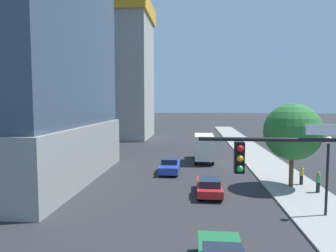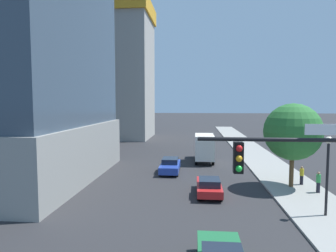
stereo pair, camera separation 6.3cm
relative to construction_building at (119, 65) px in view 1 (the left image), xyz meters
name	(u,v)px [view 1 (the left image)]	position (x,y,z in m)	size (l,w,h in m)	color
sidewalk	(284,179)	(23.64, -31.77, -14.80)	(4.75, 120.00, 0.15)	gray
construction_building	(119,65)	(0.00, 0.00, 0.00)	(19.72, 19.46, 35.57)	#9E9B93
traffic_light_pole	(323,182)	(19.55, -49.69, -10.28)	(6.35, 0.48, 6.45)	black
street_lamp	(328,163)	(23.54, -40.83, -11.40)	(0.44, 0.44, 4.98)	black
street_tree	(293,132)	(23.45, -34.38, -10.10)	(4.75, 4.75, 7.02)	brown
car_red	(209,186)	(16.45, -36.83, -14.19)	(1.88, 4.46, 1.38)	red
car_blue	(170,166)	(12.78, -29.69, -14.16)	(1.91, 4.60, 1.47)	#233D9E
box_truck	(204,147)	(16.45, -23.76, -13.04)	(2.24, 6.55, 3.38)	#1E4799
pedestrian_green_shirt	(318,182)	(25.01, -35.96, -13.88)	(0.34, 0.34, 1.66)	black
pedestrian_yellow_shirt	(301,175)	(24.52, -33.72, -13.92)	(0.34, 0.34, 1.59)	black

